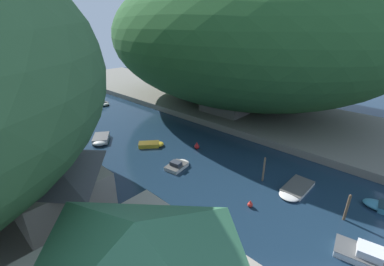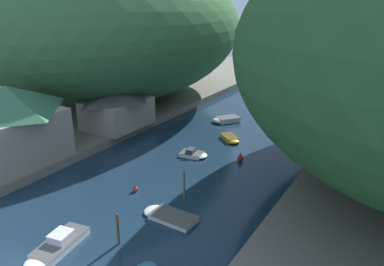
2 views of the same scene
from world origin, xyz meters
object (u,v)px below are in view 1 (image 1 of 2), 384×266
right_bank_cottage (225,100)px  boat_small_dinghy (295,190)px  boat_red_skiff (103,103)px  boathouse_shed (54,183)px  boat_far_right_bank (152,144)px  channel_buoy_far (250,204)px  boat_yellow_tender (83,115)px  channel_buoy_near (197,146)px  boat_open_rowboat (178,165)px  boat_moored_right (380,261)px  boat_white_cruiser (101,140)px

right_bank_cottage → boat_small_dinghy: (-13.37, -19.07, -3.07)m
boat_red_skiff → boathouse_shed: bearing=49.2°
boat_far_right_bank → channel_buoy_far: (-1.93, -17.13, 0.02)m
right_bank_cottage → channel_buoy_far: 25.43m
boat_yellow_tender → channel_buoy_near: 24.75m
boathouse_shed → boat_far_right_bank: size_ratio=2.47×
boat_open_rowboat → boat_red_skiff: boat_red_skiff is taller
boathouse_shed → boat_moored_right: bearing=-58.3°
boat_moored_right → channel_buoy_far: 10.19m
right_bank_cottage → boat_far_right_bank: 17.06m
boat_red_skiff → boat_moored_right: boat_red_skiff is taller
boat_small_dinghy → channel_buoy_near: bearing=-0.6°
boat_yellow_tender → boat_small_dinghy: (4.40, -38.33, -0.10)m
boat_small_dinghy → channel_buoy_near: (0.33, 14.04, 0.20)m
boathouse_shed → boat_red_skiff: 35.25m
boat_moored_right → channel_buoy_far: (-0.81, 10.15, -0.07)m
right_bank_cottage → boat_red_skiff: size_ratio=2.58×
boat_moored_right → boat_open_rowboat: bearing=-98.8°
boat_red_skiff → channel_buoy_near: (-1.70, -28.58, -0.01)m
channel_buoy_far → channel_buoy_near: bearing=64.6°
boathouse_shed → boat_far_right_bank: boathouse_shed is taller
boat_small_dinghy → boat_far_right_bank: (-3.41, 19.23, 0.07)m
boat_open_rowboat → channel_buoy_far: boat_open_rowboat is taller
channel_buoy_near → boat_open_rowboat: bearing=-162.5°
boat_open_rowboat → boat_moored_right: 20.44m
boat_far_right_bank → boat_white_cruiser: size_ratio=0.81×
channel_buoy_near → boathouse_shed: bearing=-179.3°
channel_buoy_near → right_bank_cottage: bearing=21.1°
boat_small_dinghy → boat_far_right_bank: boat_far_right_bank is taller
boat_yellow_tender → boat_moored_right: size_ratio=0.55×
boat_open_rowboat → boat_white_cruiser: size_ratio=0.77×
right_bank_cottage → channel_buoy_far: (-18.72, -16.96, -2.98)m
boat_small_dinghy → boat_yellow_tender: bearing=7.3°
right_bank_cottage → channel_buoy_near: right_bank_cottage is taller
boat_open_rowboat → boat_white_cruiser: (-2.75, 13.47, 0.07)m
boathouse_shed → right_bank_cottage: boathouse_shed is taller
boat_white_cruiser → channel_buoy_far: channel_buoy_far is taller
boat_red_skiff → channel_buoy_far: 41.17m
right_bank_cottage → boat_red_skiff: (-11.34, 23.55, -2.86)m
boat_white_cruiser → channel_buoy_far: bearing=132.2°
boat_open_rowboat → boat_small_dinghy: size_ratio=0.70×
boat_open_rowboat → boat_moored_right: (0.37, -20.44, 0.07)m
boat_yellow_tender → boat_open_rowboat: boat_yellow_tender is taller
boathouse_shed → channel_buoy_near: 18.64m
boat_yellow_tender → boat_small_dinghy: boat_yellow_tender is taller
right_bank_cottage → boat_red_skiff: bearing=115.7°
boat_open_rowboat → channel_buoy_near: channel_buoy_near is taller
boat_white_cruiser → right_bank_cottage: bearing=-161.3°
boathouse_shed → boat_red_skiff: bearing=55.1°
channel_buoy_near → channel_buoy_far: 13.21m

